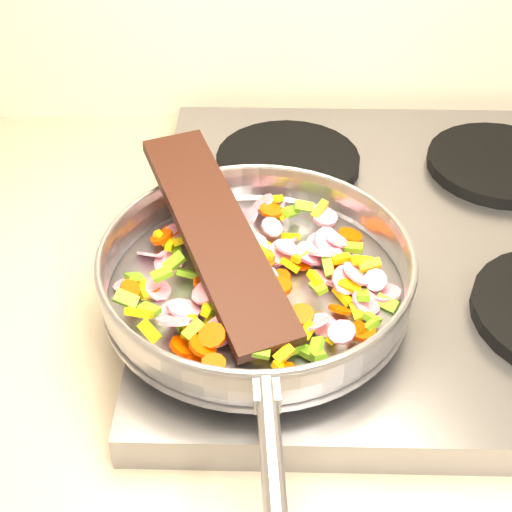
{
  "coord_description": "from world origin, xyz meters",
  "views": [
    {
      "loc": [
        -0.86,
        1.0,
        1.46
      ],
      "look_at": [
        -0.88,
        1.54,
        1.0
      ],
      "focal_mm": 50.0,
      "sensor_mm": 36.0,
      "label": 1
    }
  ],
  "objects": [
    {
      "name": "cooktop",
      "position": [
        -0.7,
        1.67,
        0.92
      ],
      "size": [
        0.6,
        0.6,
        0.04
      ],
      "primitive_type": "cube",
      "color": "#939399",
      "rests_on": "counter_top"
    },
    {
      "name": "grate_fl",
      "position": [
        -0.84,
        1.52,
        0.95
      ],
      "size": [
        0.19,
        0.19,
        0.02
      ],
      "primitive_type": "cylinder",
      "color": "black",
      "rests_on": "cooktop"
    },
    {
      "name": "grate_bl",
      "position": [
        -0.84,
        1.81,
        0.95
      ],
      "size": [
        0.19,
        0.19,
        0.02
      ],
      "primitive_type": "cylinder",
      "color": "black",
      "rests_on": "cooktop"
    },
    {
      "name": "grate_br",
      "position": [
        -0.56,
        1.81,
        0.95
      ],
      "size": [
        0.19,
        0.19,
        0.02
      ],
      "primitive_type": "cylinder",
      "color": "black",
      "rests_on": "cooktop"
    },
    {
      "name": "saute_pan",
      "position": [
        -0.88,
        1.54,
        0.99
      ],
      "size": [
        0.35,
        0.52,
        0.05
      ],
      "rotation": [
        0.0,
        0.0,
        0.07
      ],
      "color": "#9E9EA5",
      "rests_on": "grate_fl"
    },
    {
      "name": "vegetable_heap",
      "position": [
        -0.87,
        1.55,
        0.97
      ],
      "size": [
        0.3,
        0.28,
        0.05
      ],
      "color": "#CB134D",
      "rests_on": "saute_pan"
    },
    {
      "name": "wooden_spatula",
      "position": [
        -0.92,
        1.57,
        1.01
      ],
      "size": [
        0.18,
        0.3,
        0.07
      ],
      "primitive_type": "cube",
      "rotation": [
        0.0,
        -0.19,
        1.99
      ],
      "color": "black",
      "rests_on": "saute_pan"
    }
  ]
}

